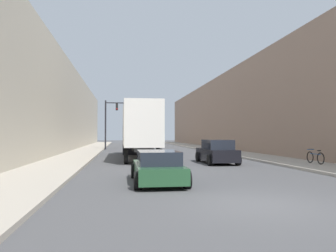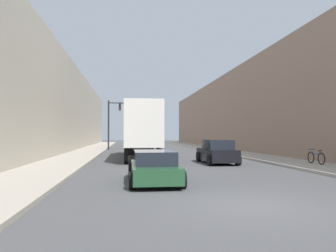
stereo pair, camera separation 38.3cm
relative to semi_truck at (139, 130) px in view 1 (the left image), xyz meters
name	(u,v)px [view 1 (the left image)]	position (x,y,z in m)	size (l,w,h in m)	color
ground_plane	(258,205)	(2.31, -18.19, -2.33)	(200.00, 200.00, 0.00)	#4C4C4F
sidewalk_right	(215,150)	(9.86, 11.81, -2.26)	(3.36, 80.00, 0.15)	#B2A899
sidewalk_left	(88,151)	(-5.24, 11.81, -2.26)	(3.36, 80.00, 0.15)	#B2A899
building_right	(251,111)	(14.55, 11.81, 2.57)	(6.00, 80.00, 9.81)	#997A66
building_left	(46,108)	(-9.92, 11.81, 2.62)	(6.00, 80.00, 9.90)	#BCB29E
semi_truck	(139,130)	(0.00, 0.00, 0.00)	(2.54, 13.46, 4.19)	silver
sedan_car	(158,167)	(0.01, -13.79, -1.71)	(2.01, 4.41, 1.29)	#234C2D
suv_car	(217,152)	(4.91, -5.60, -1.58)	(2.06, 4.41, 1.59)	black
traffic_signal_gantry	(118,115)	(-1.86, 15.73, 2.15)	(5.82, 0.35, 6.30)	black
parked_bicycle	(315,157)	(10.32, -8.30, -1.80)	(0.44, 1.82, 0.86)	black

